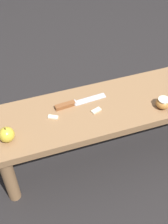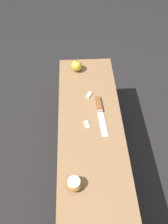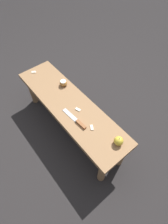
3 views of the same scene
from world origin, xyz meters
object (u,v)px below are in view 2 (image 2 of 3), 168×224
(apple_whole, at_px, (77,66))
(apple_cut, at_px, (74,183))
(wooden_bench, at_px, (91,147))
(knife, at_px, (100,110))

(apple_whole, relative_size, apple_cut, 1.12)
(apple_whole, bearing_deg, wooden_bench, 6.42)
(wooden_bench, xyz_separation_m, knife, (-0.18, 0.06, 0.07))
(knife, relative_size, apple_cut, 3.74)
(apple_whole, xyz_separation_m, apple_cut, (0.73, -0.03, -0.01))
(knife, height_order, apple_whole, apple_whole)
(knife, height_order, apple_cut, apple_cut)
(apple_cut, bearing_deg, apple_whole, 177.33)
(wooden_bench, relative_size, apple_whole, 15.85)
(apple_whole, height_order, apple_cut, apple_whole)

